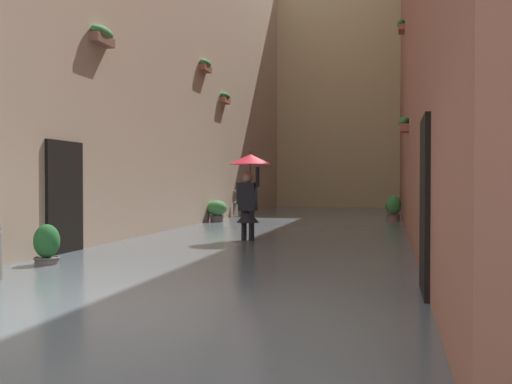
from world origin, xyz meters
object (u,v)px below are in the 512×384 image
(person_wading, at_px, (249,182))
(potted_plant_far_right, at_px, (47,249))
(potted_plant_near_left, at_px, (391,209))
(potted_plant_far_left, at_px, (394,209))
(potted_plant_mid_right, at_px, (217,211))

(person_wading, height_order, potted_plant_far_right, person_wading)
(potted_plant_near_left, bearing_deg, potted_plant_far_left, 91.57)
(potted_plant_mid_right, bearing_deg, potted_plant_far_left, -161.79)
(potted_plant_far_left, bearing_deg, potted_plant_mid_right, 18.21)
(potted_plant_far_right, distance_m, potted_plant_far_left, 12.51)
(potted_plant_near_left, bearing_deg, person_wading, 73.76)
(person_wading, bearing_deg, potted_plant_far_left, -113.41)
(person_wading, distance_m, potted_plant_far_left, 7.91)
(potted_plant_mid_right, distance_m, potted_plant_far_right, 9.49)
(person_wading, height_order, potted_plant_near_left, person_wading)
(potted_plant_far_right, bearing_deg, potted_plant_far_left, -115.18)
(person_wading, relative_size, potted_plant_far_left, 2.11)
(potted_plant_near_left, relative_size, potted_plant_far_left, 0.72)
(potted_plant_far_left, bearing_deg, person_wading, 66.59)
(potted_plant_mid_right, xyz_separation_m, potted_plant_far_left, (-5.60, -1.84, 0.05))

